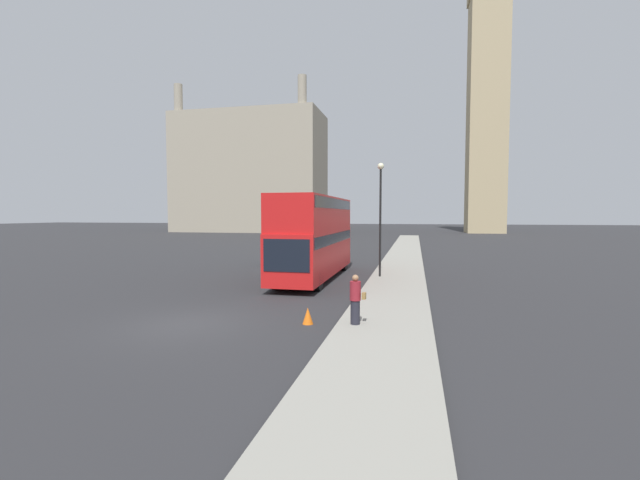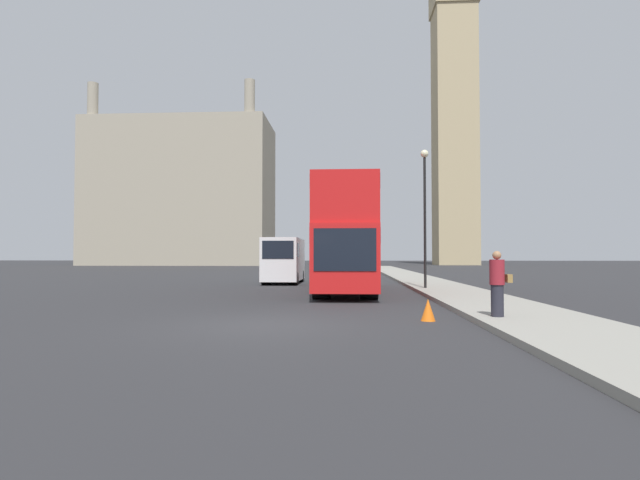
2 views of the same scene
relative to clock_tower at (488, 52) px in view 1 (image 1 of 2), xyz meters
The scene contains 9 objects.
ground_plane 86.48m from the clock_tower, 105.18° to the right, with size 300.00×300.00×0.00m, color #28282B.
sidewalk_strip 85.13m from the clock_tower, 100.55° to the right, with size 3.02×120.00×0.15m.
clock_tower is the anchor object (origin of this frame).
building_block_distant 52.61m from the clock_tower, behind, with size 30.48×14.03×29.87m.
red_double_decker_bus 75.45m from the clock_tower, 106.04° to the right, with size 2.47×10.97×4.61m.
white_van 71.48m from the clock_tower, 110.85° to the right, with size 2.03×5.07×2.62m.
pedestrian 84.31m from the clock_tower, 101.30° to the right, with size 0.51×0.35×1.59m.
street_lamp 73.39m from the clock_tower, 103.18° to the right, with size 0.36×0.36×6.35m.
traffic_cone 84.66m from the clock_tower, 102.52° to the right, with size 0.36×0.36×0.55m.
Camera 1 is at (7.42, -12.68, 3.65)m, focal length 24.00 mm.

